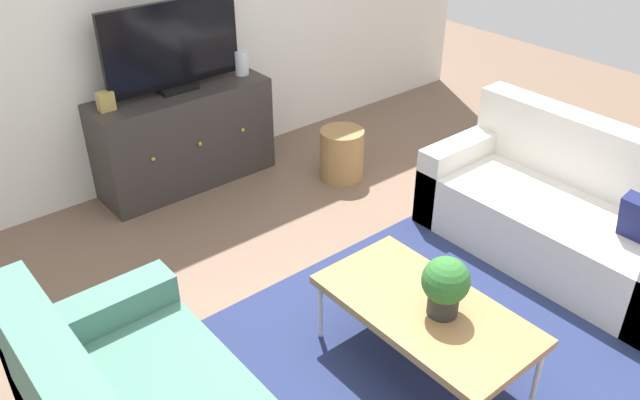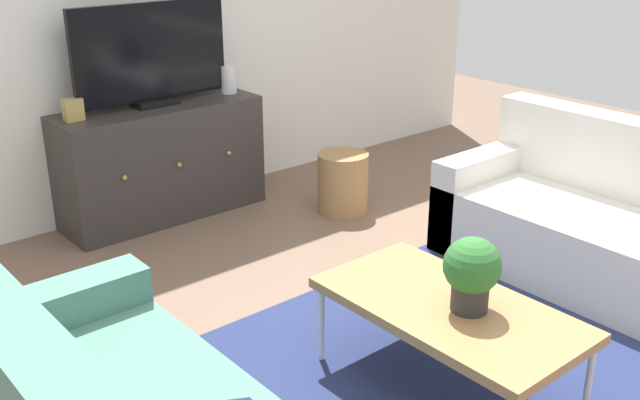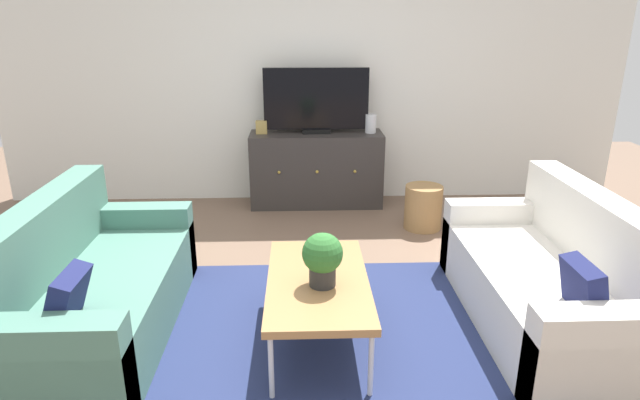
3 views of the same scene
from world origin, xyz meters
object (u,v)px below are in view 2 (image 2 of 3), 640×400
Objects in this scene: tv_console at (162,162)px; wicker_basket at (343,182)px; flat_screen_tv at (151,55)px; mantel_clock at (73,110)px; couch_right_side at (609,230)px; glass_vase at (228,79)px; potted_plant at (472,271)px; coffee_table at (449,310)px.

tv_console reaches higher than wicker_basket.
flat_screen_tv is 7.95× the size of mantel_clock.
couch_right_side reaches higher than tv_console.
glass_vase is at bearing 110.05° from couch_right_side.
couch_right_side reaches higher than potted_plant.
flat_screen_tv reaches higher than mantel_clock.
couch_right_side is 9.16× the size of glass_vase.
potted_plant is 0.23× the size of tv_console.
glass_vase reaches higher than potted_plant.
tv_console is 7.06× the size of glass_vase.
wicker_basket is (-0.45, 1.67, -0.08)m from couch_right_side.
coffee_table is 8.42× the size of mantel_clock.
coffee_table is 3.52× the size of potted_plant.
flat_screen_tv is at bearing 88.43° from coffee_table.
flat_screen_tv is at bearing 120.52° from couch_right_side.
flat_screen_tv is (0.05, 2.60, 0.47)m from potted_plant.
potted_plant is 2.64m from flat_screen_tv.
wicker_basket is (0.41, -0.71, -0.64)m from glass_vase.
mantel_clock is at bearing 129.49° from couch_right_side.
couch_right_side is 3.12m from mantel_clock.
glass_vase is at bearing 77.12° from potted_plant.
tv_console is 1.20m from wicker_basket.
potted_plant is 0.77× the size of wicker_basket.
wicker_basket is at bearing 61.83° from potted_plant.
flat_screen_tv is 0.60m from mantel_clock.
couch_right_side is 5.54× the size of potted_plant.
mantel_clock is (-1.09, 0.00, -0.03)m from glass_vase.
tv_console is at bearing 89.00° from potted_plant.
couch_right_side is at bearing -59.27° from tv_console.
potted_plant is at bearing -91.00° from tv_console.
flat_screen_tv is at bearing 89.01° from potted_plant.
coffee_table is 2.58m from mantel_clock.
coffee_table is 1.06× the size of flat_screen_tv.
glass_vase is 0.47× the size of wicker_basket.
couch_right_side is 1.73m from wicker_basket.
couch_right_side is 1.49m from coffee_table.
coffee_table is at bearing -103.79° from glass_vase.
couch_right_side is at bearing 8.04° from potted_plant.
tv_console is (0.05, 2.58, -0.22)m from potted_plant.
flat_screen_tv is (0.07, 2.52, 0.68)m from coffee_table.
mantel_clock is at bearing 100.78° from coffee_table.
flat_screen_tv reaches higher than wicker_basket.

